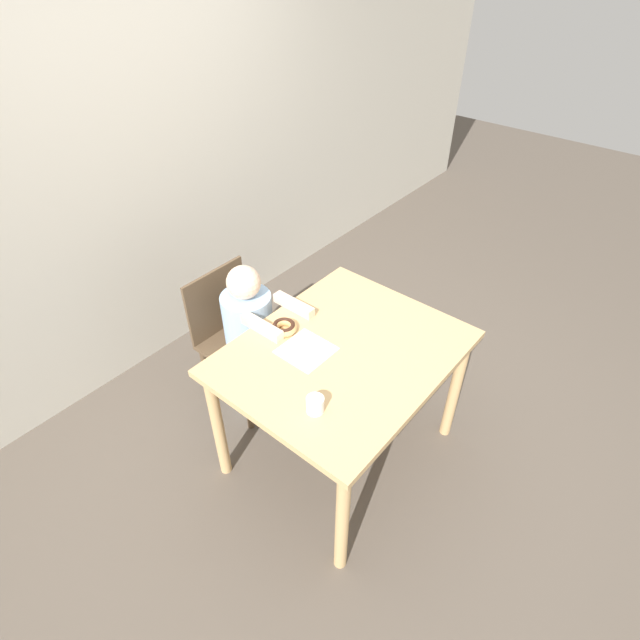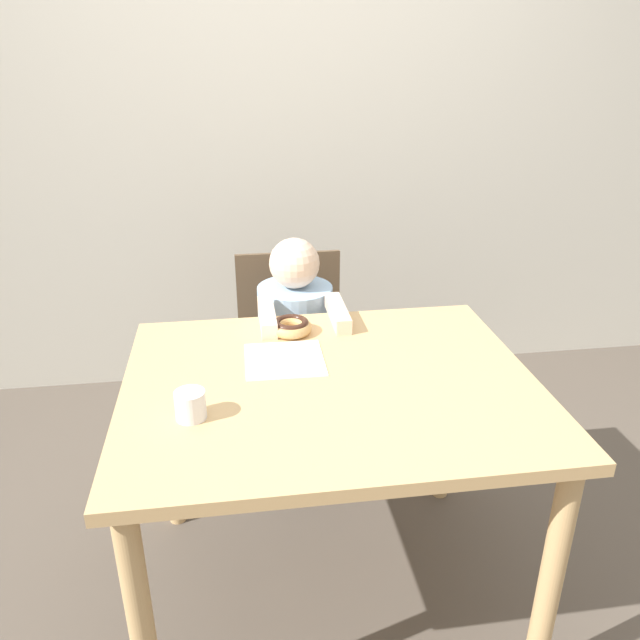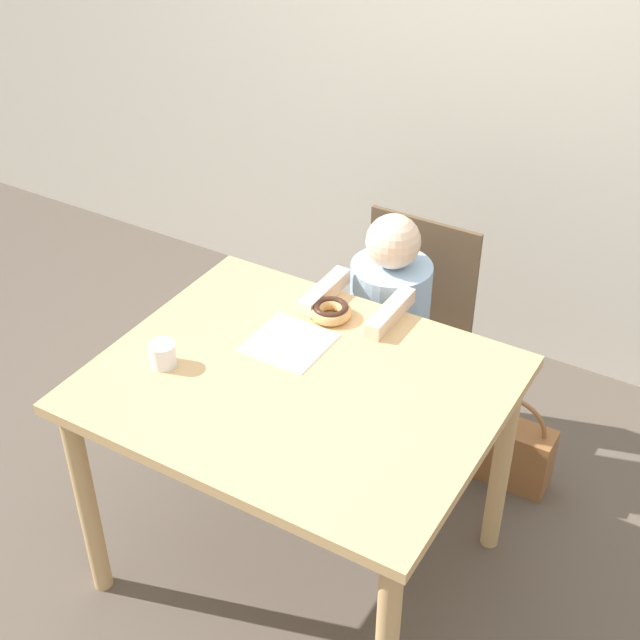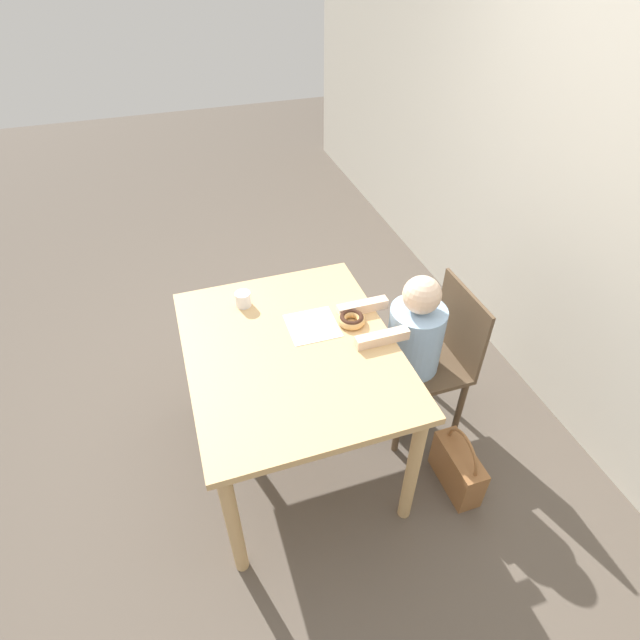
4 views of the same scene
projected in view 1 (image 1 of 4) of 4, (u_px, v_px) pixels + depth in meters
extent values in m
plane|color=brown|center=(339.00, 450.00, 2.87)|extent=(12.00, 12.00, 0.00)
cube|color=beige|center=(134.00, 173.00, 2.84)|extent=(8.00, 0.05, 2.50)
cube|color=tan|center=(343.00, 353.00, 2.39)|extent=(1.13, 0.92, 0.03)
cylinder|color=tan|center=(342.00, 522.00, 2.14)|extent=(0.06, 0.06, 0.74)
cylinder|color=tan|center=(455.00, 389.00, 2.74)|extent=(0.06, 0.06, 0.74)
cylinder|color=tan|center=(218.00, 426.00, 2.53)|extent=(0.06, 0.06, 0.74)
cylinder|color=tan|center=(340.00, 328.00, 3.13)|extent=(0.06, 0.06, 0.74)
cube|color=brown|center=(245.00, 345.00, 2.93)|extent=(0.42, 0.43, 0.03)
cube|color=brown|center=(217.00, 301.00, 2.89)|extent=(0.42, 0.02, 0.41)
cylinder|color=brown|center=(248.00, 403.00, 2.87)|extent=(0.04, 0.04, 0.42)
cylinder|color=brown|center=(290.00, 369.00, 3.08)|extent=(0.04, 0.04, 0.42)
cylinder|color=brown|center=(207.00, 374.00, 3.05)|extent=(0.04, 0.04, 0.42)
cylinder|color=brown|center=(249.00, 344.00, 3.26)|extent=(0.04, 0.04, 0.42)
cylinder|color=#99BCE0|center=(254.00, 374.00, 3.03)|extent=(0.24, 0.24, 0.44)
cylinder|color=#99BCE0|center=(248.00, 323.00, 2.78)|extent=(0.28, 0.28, 0.37)
sphere|color=beige|center=(244.00, 282.00, 2.60)|extent=(0.18, 0.18, 0.18)
cube|color=beige|center=(262.00, 327.00, 2.47)|extent=(0.05, 0.25, 0.05)
cube|color=beige|center=(294.00, 305.00, 2.61)|extent=(0.05, 0.25, 0.05)
torus|color=tan|center=(284.00, 328.00, 2.48)|extent=(0.13, 0.13, 0.04)
torus|color=#381E14|center=(284.00, 325.00, 2.47)|extent=(0.11, 0.11, 0.02)
cube|color=white|center=(306.00, 350.00, 2.38)|extent=(0.23, 0.23, 0.00)
cube|color=brown|center=(297.00, 342.00, 3.40)|extent=(0.32, 0.12, 0.25)
torus|color=brown|center=(296.00, 328.00, 3.32)|extent=(0.26, 0.02, 0.26)
cylinder|color=white|center=(315.00, 405.00, 2.07)|extent=(0.08, 0.08, 0.07)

